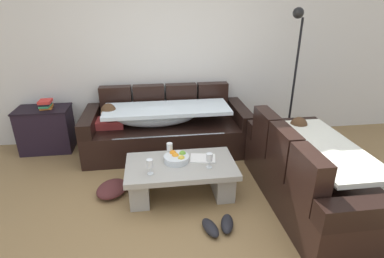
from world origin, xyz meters
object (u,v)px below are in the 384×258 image
(couch_near_window, at_px, (312,175))
(floor_lamp, at_px, (293,72))
(couch_along_wall, at_px, (165,129))
(side_cabinet, at_px, (46,129))
(wine_glass_near_left, at_px, (150,164))
(wine_glass_far_back, at_px, (170,147))
(crumpled_garment, at_px, (112,189))
(coffee_table, at_px, (181,175))
(wine_glass_near_right, at_px, (209,158))
(pair_of_shoes, at_px, (219,226))
(open_magazine, at_px, (203,158))
(book_stack_on_cabinet, at_px, (46,104))
(fruit_bowl, at_px, (177,158))

(couch_near_window, bearing_deg, floor_lamp, -13.19)
(couch_along_wall, height_order, side_cabinet, couch_along_wall)
(wine_glass_near_left, relative_size, wine_glass_far_back, 1.00)
(crumpled_garment, bearing_deg, coffee_table, -7.27)
(wine_glass_near_right, distance_m, side_cabinet, 2.56)
(wine_glass_near_left, bearing_deg, coffee_table, 25.96)
(wine_glass_near_left, relative_size, floor_lamp, 0.09)
(couch_along_wall, distance_m, pair_of_shoes, 1.84)
(wine_glass_far_back, height_order, side_cabinet, side_cabinet)
(wine_glass_near_right, bearing_deg, wine_glass_far_back, 142.60)
(wine_glass_near_right, distance_m, open_magazine, 0.23)
(pair_of_shoes, bearing_deg, open_magazine, 92.74)
(wine_glass_near_right, relative_size, floor_lamp, 0.09)
(coffee_table, height_order, open_magazine, open_magazine)
(open_magazine, height_order, pair_of_shoes, open_magazine)
(wine_glass_near_right, relative_size, book_stack_on_cabinet, 0.73)
(couch_near_window, bearing_deg, open_magazine, 68.97)
(side_cabinet, height_order, crumpled_garment, side_cabinet)
(open_magazine, height_order, floor_lamp, floor_lamp)
(couch_along_wall, height_order, couch_near_window, same)
(wine_glass_near_left, height_order, wine_glass_far_back, same)
(coffee_table, distance_m, crumpled_garment, 0.81)
(couch_along_wall, bearing_deg, wine_glass_near_left, -99.77)
(coffee_table, distance_m, fruit_bowl, 0.20)
(wine_glass_near_left, distance_m, open_magazine, 0.65)
(open_magazine, distance_m, floor_lamp, 1.86)
(open_magazine, height_order, book_stack_on_cabinet, book_stack_on_cabinet)
(couch_near_window, xyz_separation_m, crumpled_garment, (-2.14, 0.44, -0.27))
(coffee_table, xyz_separation_m, pair_of_shoes, (0.29, -0.65, -0.19))
(wine_glass_near_left, bearing_deg, wine_glass_far_back, 57.17)
(crumpled_garment, bearing_deg, open_magazine, -0.91)
(book_stack_on_cabinet, bearing_deg, floor_lamp, -5.19)
(side_cabinet, relative_size, floor_lamp, 0.37)
(fruit_bowl, relative_size, pair_of_shoes, 0.78)
(couch_along_wall, distance_m, coffee_table, 1.13)
(coffee_table, height_order, wine_glass_near_right, wine_glass_near_right)
(fruit_bowl, relative_size, crumpled_garment, 0.70)
(fruit_bowl, xyz_separation_m, wine_glass_far_back, (-0.07, 0.12, 0.07))
(wine_glass_near_right, bearing_deg, crumpled_garment, 168.63)
(wine_glass_far_back, distance_m, pair_of_shoes, 1.03)
(coffee_table, bearing_deg, book_stack_on_cabinet, 142.23)
(floor_lamp, height_order, pair_of_shoes, floor_lamp)
(couch_along_wall, relative_size, crumpled_garment, 5.71)
(wine_glass_near_left, relative_size, wine_glass_near_right, 1.00)
(side_cabinet, bearing_deg, open_magazine, -31.57)
(wine_glass_near_left, xyz_separation_m, open_magazine, (0.59, 0.24, -0.11))
(floor_lamp, bearing_deg, couch_along_wall, 177.32)
(coffee_table, bearing_deg, fruit_bowl, 119.06)
(couch_along_wall, bearing_deg, coffee_table, -84.35)
(couch_near_window, xyz_separation_m, open_magazine, (-1.10, 0.42, 0.05))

